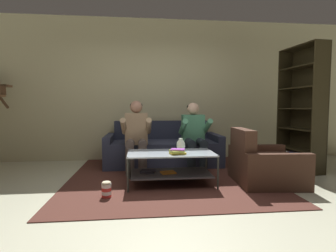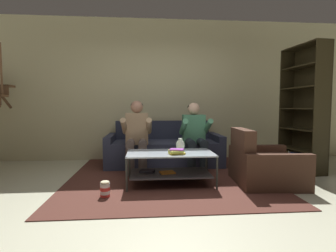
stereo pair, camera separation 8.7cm
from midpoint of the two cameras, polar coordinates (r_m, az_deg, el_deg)
ground at (r=3.29m, az=0.32°, el=-15.34°), size 16.80×16.80×0.00m
back_partition at (r=5.56m, az=-2.52°, el=7.81°), size 8.40×0.12×2.90m
couch at (r=5.04m, az=-1.64°, el=-5.15°), size 2.14×0.95×0.82m
person_seated_left at (r=4.42m, az=-7.48°, el=-1.52°), size 0.50×0.58×1.20m
person_seated_right at (r=4.51m, az=5.18°, el=-1.58°), size 0.50×0.58×1.17m
coffee_table at (r=3.73m, az=-0.22°, el=-8.08°), size 1.21×0.65×0.46m
area_rug at (r=4.33m, az=-0.81°, el=-10.46°), size 3.00×3.28×0.01m
vase at (r=3.82m, az=2.14°, el=-4.15°), size 0.13×0.13×0.18m
book_stack at (r=3.57m, az=1.32°, el=-5.60°), size 0.22×0.21×0.07m
bookshelf at (r=5.15m, az=26.59°, el=1.85°), size 0.38×0.94×2.14m
armchair at (r=4.03m, az=19.57°, el=-8.12°), size 0.93×0.95×0.79m
popcorn_tub at (r=3.34m, az=-14.01°, el=-13.26°), size 0.12×0.12×0.21m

